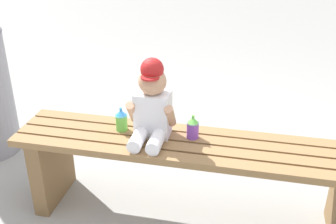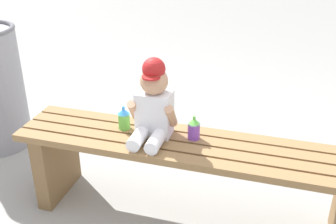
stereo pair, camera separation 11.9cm
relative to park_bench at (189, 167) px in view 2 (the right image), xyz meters
name	(u,v)px [view 2 (the right image)]	position (x,y,z in m)	size (l,w,h in m)	color
ground_plane	(188,216)	(0.00, 0.00, -0.31)	(16.00, 16.00, 0.00)	#999993
park_bench	(189,167)	(0.00, 0.00, 0.00)	(1.76, 0.35, 0.46)	olive
child_figure	(153,104)	(-0.19, 0.02, 0.32)	(0.23, 0.27, 0.40)	white
sippy_cup_left	(124,118)	(-0.36, 0.05, 0.20)	(0.06, 0.06, 0.12)	#66CC4C
sippy_cup_right	(194,128)	(0.01, 0.05, 0.20)	(0.06, 0.06, 0.12)	#8C4CCC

